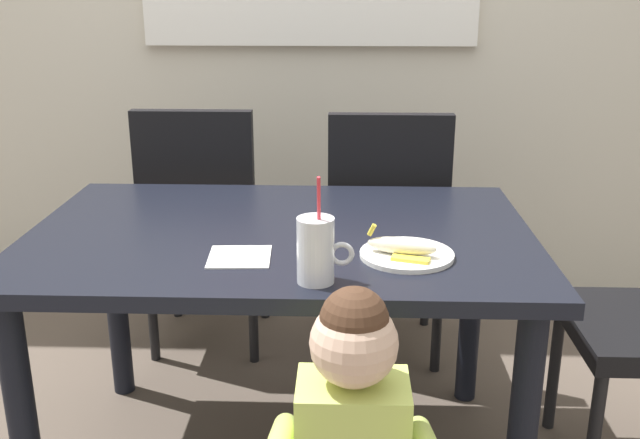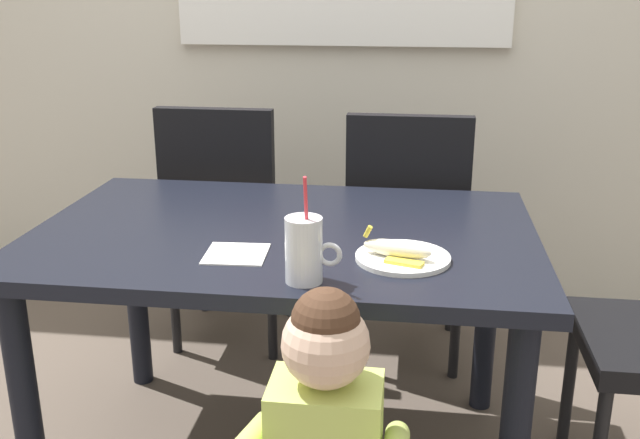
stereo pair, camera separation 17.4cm
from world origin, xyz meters
name	(u,v)px [view 1 (the left image)]	position (x,y,z in m)	size (l,w,h in m)	color
dining_table	(281,264)	(0.00, 0.00, 0.63)	(1.36, 0.90, 0.74)	black
dining_chair_left	(203,217)	(-0.35, 0.70, 0.54)	(0.44, 0.44, 0.96)	black
dining_chair_right	(386,223)	(0.32, 0.65, 0.54)	(0.44, 0.45, 0.96)	black
toddler_standing	(352,434)	(0.19, -0.62, 0.53)	(0.33, 0.24, 0.84)	#3F4760
milk_cup	(316,254)	(0.11, -0.35, 0.80)	(0.13, 0.08, 0.25)	silver
snack_plate	(407,255)	(0.33, -0.19, 0.74)	(0.23, 0.23, 0.01)	white
peeled_banana	(403,247)	(0.31, -0.21, 0.77)	(0.18, 0.13, 0.07)	#F4EAC6
paper_napkin	(240,257)	(-0.08, -0.21, 0.74)	(0.15, 0.15, 0.00)	white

